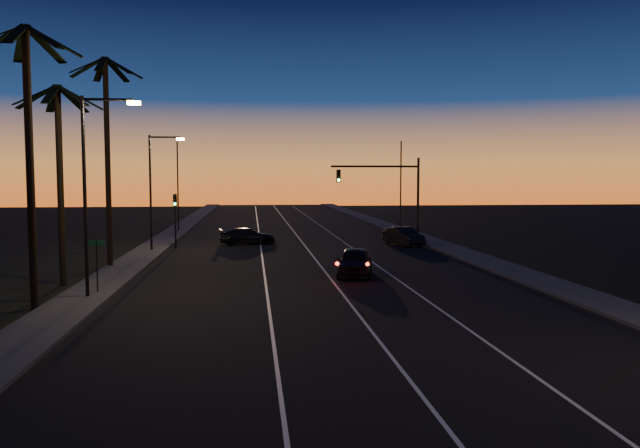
{
  "coord_description": "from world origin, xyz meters",
  "views": [
    {
      "loc": [
        -3.68,
        -8.46,
        5.45
      ],
      "look_at": [
        -0.39,
        21.46,
        3.19
      ],
      "focal_mm": 35.0,
      "sensor_mm": 36.0,
      "label": 1
    }
  ],
  "objects": [
    {
      "name": "lane_stripe_right",
      "position": [
        4.0,
        30.0,
        0.02
      ],
      "size": [
        0.12,
        160.0,
        0.01
      ],
      "primitive_type": "cube",
      "color": "silver",
      "rests_on": "road"
    },
    {
      "name": "lane_stripe_left",
      "position": [
        -3.0,
        30.0,
        0.02
      ],
      "size": [
        0.12,
        160.0,
        0.01
      ],
      "primitive_type": "cube",
      "color": "silver",
      "rests_on": "road"
    },
    {
      "name": "lane_stripe_mid",
      "position": [
        0.5,
        30.0,
        0.02
      ],
      "size": [
        0.12,
        160.0,
        0.01
      ],
      "primitive_type": "cube",
      "color": "silver",
      "rests_on": "road"
    },
    {
      "name": "right_car",
      "position": [
        8.36,
        40.1,
        0.74
      ],
      "size": [
        2.75,
        4.65,
        1.45
      ],
      "color": "black",
      "rests_on": "road"
    },
    {
      "name": "streetlight_left_near",
      "position": [
        -10.7,
        20.0,
        5.32
      ],
      "size": [
        2.55,
        0.26,
        9.0
      ],
      "color": "black",
      "rests_on": "ground"
    },
    {
      "name": "palm_mid",
      "position": [
        -13.2,
        24.0,
        6.25
      ],
      "size": [
        4.25,
        4.16,
        10.03
      ],
      "color": "black",
      "rests_on": "ground"
    },
    {
      "name": "lead_car",
      "position": [
        1.98,
        25.39,
        0.79
      ],
      "size": [
        2.81,
        5.34,
        1.55
      ],
      "color": "black",
      "rests_on": "road"
    },
    {
      "name": "street_sign",
      "position": [
        -10.8,
        21.0,
        1.66
      ],
      "size": [
        0.7,
        0.06,
        2.6
      ],
      "color": "black",
      "rests_on": "ground"
    },
    {
      "name": "cross_car",
      "position": [
        -4.07,
        42.26,
        0.68
      ],
      "size": [
        4.86,
        2.58,
        1.34
      ],
      "color": "black",
      "rests_on": "road"
    },
    {
      "name": "palm_near",
      "position": [
        -12.6,
        18.0,
        7.07
      ],
      "size": [
        4.25,
        4.16,
        11.53
      ],
      "color": "black",
      "rests_on": "ground"
    },
    {
      "name": "sidewalk_left",
      "position": [
        -11.2,
        30.0,
        0.08
      ],
      "size": [
        2.4,
        170.0,
        0.16
      ],
      "primitive_type": "cube",
      "color": "#3E3E3B",
      "rests_on": "ground"
    },
    {
      "name": "road",
      "position": [
        0.0,
        30.0,
        0.01
      ],
      "size": [
        20.0,
        170.0,
        0.01
      ],
      "primitive_type": "cube",
      "color": "black",
      "rests_on": "ground"
    },
    {
      "name": "palm_far",
      "position": [
        -12.2,
        30.0,
        7.61
      ],
      "size": [
        4.25,
        4.16,
        12.53
      ],
      "color": "black",
      "rests_on": "ground"
    },
    {
      "name": "sidewalk_right",
      "position": [
        11.2,
        30.0,
        0.08
      ],
      "size": [
        2.4,
        170.0,
        0.16
      ],
      "primitive_type": "cube",
      "color": "#3E3E3B",
      "rests_on": "ground"
    },
    {
      "name": "far_pole_left",
      "position": [
        -11.0,
        55.0,
        4.5
      ],
      "size": [
        0.14,
        0.14,
        9.0
      ],
      "primitive_type": "cylinder",
      "color": "black",
      "rests_on": "ground"
    },
    {
      "name": "streetlight_left_far",
      "position": [
        -10.69,
        38.0,
        5.06
      ],
      "size": [
        2.55,
        0.26,
        8.5
      ],
      "color": "black",
      "rests_on": "ground"
    },
    {
      "name": "signal_mast",
      "position": [
        7.14,
        39.99,
        4.78
      ],
      "size": [
        7.1,
        0.41,
        7.0
      ],
      "color": "black",
      "rests_on": "ground"
    },
    {
      "name": "signal_post",
      "position": [
        -9.5,
        39.98,
        2.89
      ],
      "size": [
        0.28,
        0.37,
        4.2
      ],
      "color": "black",
      "rests_on": "ground"
    },
    {
      "name": "far_pole_right",
      "position": [
        11.0,
        52.0,
        4.5
      ],
      "size": [
        0.14,
        0.14,
        9.0
      ],
      "primitive_type": "cylinder",
      "color": "black",
      "rests_on": "ground"
    }
  ]
}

